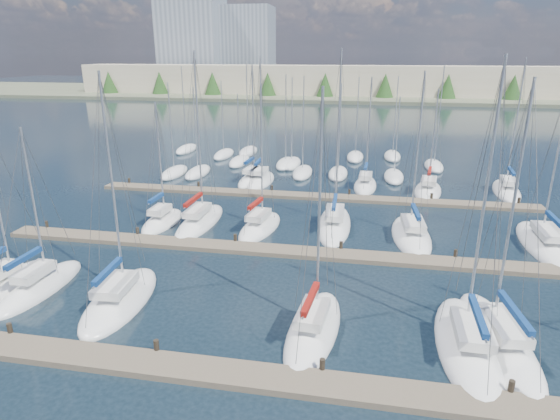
% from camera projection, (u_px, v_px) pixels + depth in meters
% --- Properties ---
extents(ground, '(400.00, 400.00, 0.00)m').
position_uv_depth(ground, '(332.00, 144.00, 75.16)').
color(ground, '#182530').
rests_on(ground, ground).
extents(dock_near, '(44.00, 1.93, 1.10)m').
position_uv_depth(dock_near, '(232.00, 374.00, 21.10)').
color(dock_near, '#6B5E4C').
rests_on(dock_near, ground).
extents(dock_mid, '(44.00, 1.93, 1.10)m').
position_uv_depth(dock_mid, '(285.00, 251.00, 34.14)').
color(dock_mid, '#6B5E4C').
rests_on(dock_mid, ground).
extents(dock_far, '(44.00, 1.93, 1.10)m').
position_uv_depth(dock_far, '(309.00, 196.00, 47.18)').
color(dock_far, '#6B5E4C').
rests_on(dock_far, ground).
extents(sailboat_d, '(3.27, 8.26, 13.24)m').
position_uv_depth(sailboat_d, '(314.00, 329.00, 24.50)').
color(sailboat_d, white).
rests_on(sailboat_d, ground).
extents(sailboat_i, '(2.81, 9.22, 14.83)m').
position_uv_depth(sailboat_i, '(200.00, 222.00, 39.98)').
color(sailboat_i, white).
rests_on(sailboat_i, ground).
extents(sailboat_n, '(2.96, 7.59, 13.50)m').
position_uv_depth(sailboat_n, '(252.00, 179.00, 53.45)').
color(sailboat_n, white).
rests_on(sailboat_n, ground).
extents(sailboat_b, '(2.42, 7.58, 10.68)m').
position_uv_depth(sailboat_b, '(41.00, 287.00, 28.94)').
color(sailboat_b, white).
rests_on(sailboat_b, ground).
extents(sailboat_l, '(3.35, 9.05, 13.41)m').
position_uv_depth(sailboat_l, '(411.00, 235.00, 37.07)').
color(sailboat_l, white).
rests_on(sailboat_l, ground).
extents(sailboat_p, '(2.72, 7.23, 12.30)m').
position_uv_depth(sailboat_p, '(365.00, 185.00, 50.86)').
color(sailboat_p, white).
rests_on(sailboat_p, ground).
extents(sailboat_a, '(2.71, 8.26, 11.83)m').
position_uv_depth(sailboat_a, '(5.00, 287.00, 28.93)').
color(sailboat_a, white).
rests_on(sailboat_a, ground).
extents(sailboat_c, '(3.76, 8.52, 13.80)m').
position_uv_depth(sailboat_c, '(120.00, 299.00, 27.43)').
color(sailboat_c, white).
rests_on(sailboat_c, ground).
extents(sailboat_r, '(3.51, 8.98, 14.24)m').
position_uv_depth(sailboat_r, '(506.00, 190.00, 48.98)').
color(sailboat_r, white).
rests_on(sailboat_r, ground).
extents(sailboat_h, '(2.54, 6.30, 10.90)m').
position_uv_depth(sailboat_h, '(162.00, 222.00, 40.02)').
color(sailboat_h, white).
rests_on(sailboat_h, ground).
extents(sailboat_m, '(3.28, 10.07, 13.69)m').
position_uv_depth(sailboat_m, '(544.00, 244.00, 35.33)').
color(sailboat_m, white).
rests_on(sailboat_m, ground).
extents(sailboat_j, '(3.48, 7.55, 12.42)m').
position_uv_depth(sailboat_j, '(260.00, 227.00, 38.79)').
color(sailboat_j, white).
rests_on(sailboat_j, ground).
extents(sailboat_o, '(2.77, 7.60, 14.27)m').
position_uv_depth(sailboat_o, '(260.00, 180.00, 52.96)').
color(sailboat_o, white).
rests_on(sailboat_o, ground).
extents(sailboat_q, '(3.87, 8.00, 11.29)m').
position_uv_depth(sailboat_q, '(428.00, 191.00, 48.99)').
color(sailboat_q, white).
rests_on(sailboat_q, ground).
extents(sailboat_f, '(3.70, 9.91, 13.68)m').
position_uv_depth(sailboat_f, '(498.00, 340.00, 23.58)').
color(sailboat_f, white).
rests_on(sailboat_f, ground).
extents(sailboat_e, '(3.25, 9.41, 14.64)m').
position_uv_depth(sailboat_e, '(467.00, 344.00, 23.22)').
color(sailboat_e, white).
rests_on(sailboat_e, ground).
extents(sailboat_k, '(2.96, 10.09, 14.98)m').
position_uv_depth(sailboat_k, '(334.00, 224.00, 39.50)').
color(sailboat_k, white).
rests_on(sailboat_k, ground).
extents(distant_boats, '(36.93, 20.75, 13.30)m').
position_uv_depth(distant_boats, '(289.00, 163.00, 60.69)').
color(distant_boats, '#9EA0A5').
rests_on(distant_boats, ground).
extents(shoreline, '(400.00, 60.00, 38.00)m').
position_uv_depth(shoreline, '(314.00, 72.00, 158.68)').
color(shoreline, '#666B51').
rests_on(shoreline, ground).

